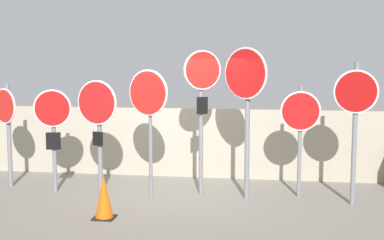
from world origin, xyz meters
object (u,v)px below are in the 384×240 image
Objects in this scene: stop_sign_4 at (202,94)px; stop_sign_0 at (6,118)px; stop_sign_2 at (98,116)px; stop_sign_1 at (53,121)px; stop_sign_3 at (149,103)px; stop_sign_6 at (300,121)px; traffic_cone_0 at (104,197)px; stop_sign_5 at (246,93)px; stop_sign_7 at (355,109)px.

stop_sign_0 is at bearing 150.50° from stop_sign_4.
stop_sign_0 is at bearing -177.34° from stop_sign_2.
stop_sign_4 reaches higher than stop_sign_1.
stop_sign_3 is 1.15× the size of stop_sign_6.
stop_sign_0 is 1.10m from stop_sign_1.
traffic_cone_0 is (2.48, -1.71, -1.00)m from stop_sign_0.
stop_sign_1 reaches higher than traffic_cone_0.
stop_sign_3 is 3.29× the size of traffic_cone_0.
stop_sign_0 is 5.57m from stop_sign_6.
stop_sign_6 is (0.96, 0.27, -0.50)m from stop_sign_5.
stop_sign_6 is at bearing 49.52° from stop_sign_5.
stop_sign_1 is 0.73× the size of stop_sign_4.
stop_sign_4 is (2.74, 0.27, 0.51)m from stop_sign_1.
traffic_cone_0 is (1.42, -1.43, -1.00)m from stop_sign_1.
stop_sign_0 reaches higher than stop_sign_6.
stop_sign_1 is 0.72× the size of stop_sign_5.
stop_sign_1 is 5.40m from stop_sign_7.
stop_sign_3 is at bearing 174.18° from stop_sign_4.
stop_sign_5 is at bearing -175.60° from stop_sign_7.
stop_sign_2 reaches higher than stop_sign_1.
stop_sign_3 is 0.99m from stop_sign_4.
stop_sign_4 reaches higher than stop_sign_2.
traffic_cone_0 is (-1.32, -1.70, -1.51)m from stop_sign_4.
stop_sign_5 is 1.34× the size of stop_sign_6.
stop_sign_5 reaches higher than traffic_cone_0.
stop_sign_1 is 0.97× the size of stop_sign_6.
stop_sign_7 is at bearing -22.06° from stop_sign_6.
stop_sign_7 reaches higher than traffic_cone_0.
stop_sign_6 is (1.76, 0.06, -0.46)m from stop_sign_4.
stop_sign_0 is 3.84m from stop_sign_4.
stop_sign_6 is 1.00m from stop_sign_7.
stop_sign_2 is 2.68m from stop_sign_5.
stop_sign_3 is at bearing -140.05° from stop_sign_5.
stop_sign_0 is at bearing 152.52° from stop_sign_1.
stop_sign_6 is at bearing -27.43° from stop_sign_4.
stop_sign_6 is at bearing 32.08° from stop_sign_3.
stop_sign_5 is (2.64, 0.19, 0.43)m from stop_sign_2.
stop_sign_0 is 0.88× the size of stop_sign_3.
stop_sign_0 is at bearing -178.42° from stop_sign_6.
stop_sign_7 is (6.45, -0.33, 0.30)m from stop_sign_0.
stop_sign_6 is 2.87× the size of traffic_cone_0.
stop_sign_1 is 1.88m from stop_sign_3.
stop_sign_3 is (2.91, -0.40, 0.36)m from stop_sign_0.
traffic_cone_0 is at bearing -4.84° from stop_sign_0.
stop_sign_0 is at bearing -165.35° from stop_sign_3.
stop_sign_6 reaches higher than stop_sign_1.
stop_sign_6 is (4.51, 0.32, 0.05)m from stop_sign_1.
stop_sign_2 is 0.96m from stop_sign_3.
stop_sign_0 is 0.96× the size of stop_sign_2.
stop_sign_4 is at bearing 46.02° from stop_sign_3.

